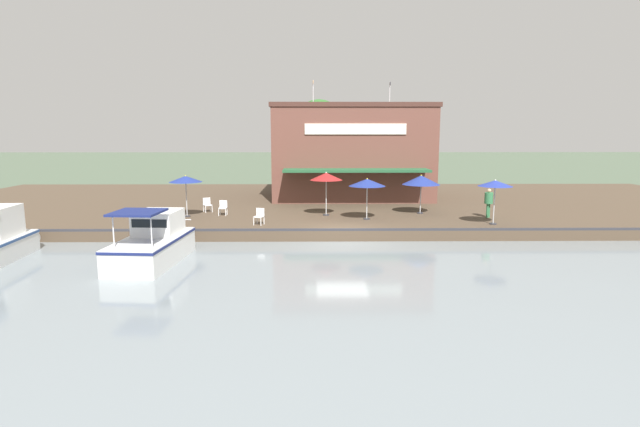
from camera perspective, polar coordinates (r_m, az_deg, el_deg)
ground_plane at (r=24.32m, az=2.60°, el=-3.40°), size 220.00×220.00×0.00m
quay_deck at (r=35.08m, az=1.58°, el=1.03°), size 22.00×56.00×0.60m
quay_edge_fender at (r=24.28m, az=2.60°, el=-1.85°), size 0.20×50.40×0.10m
waterfront_restaurant at (r=36.92m, az=3.55°, el=7.10°), size 9.63×11.28×8.42m
patio_umbrella_back_row at (r=28.98m, az=-15.11°, el=3.81°), size 1.85×1.85×2.35m
patio_umbrella_mid_patio_right at (r=28.39m, az=0.71°, el=4.25°), size 1.85×1.85×2.50m
patio_umbrella_far_corner at (r=27.14m, az=19.40°, el=3.25°), size 1.74×1.74×2.34m
patio_umbrella_mid_patio_left at (r=27.24m, az=5.41°, el=3.54°), size 1.99×1.99×2.27m
patio_umbrella_by_entrance at (r=29.70m, az=11.48°, el=3.77°), size 2.18×2.18×2.29m
cafe_chair_mid_patio at (r=25.97m, az=-6.94°, el=-0.22°), size 0.55×0.55×0.85m
cafe_chair_under_first_umbrella at (r=29.22m, az=-11.03°, el=0.73°), size 0.45×0.45×0.85m
cafe_chair_back_row_seat at (r=30.60m, az=-12.75°, el=1.06°), size 0.60×0.60×0.85m
person_at_quay_edge at (r=29.38m, az=18.72°, el=1.52°), size 0.46×0.46×1.63m
motorboat_nearest_quay at (r=21.89m, az=-18.14°, el=-3.09°), size 5.80×2.46×2.30m
tree_behind_restaurant at (r=41.46m, az=-0.37°, el=9.86°), size 4.47×4.26×7.39m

